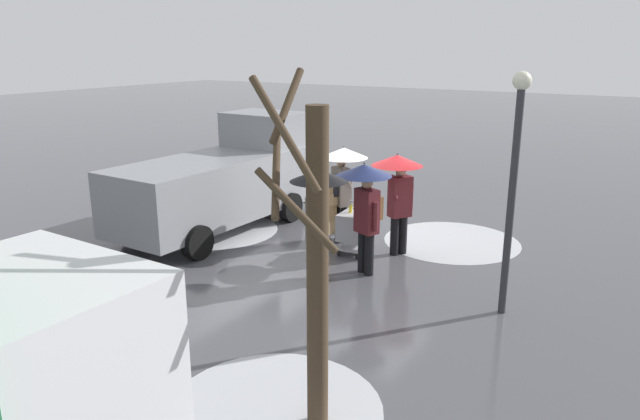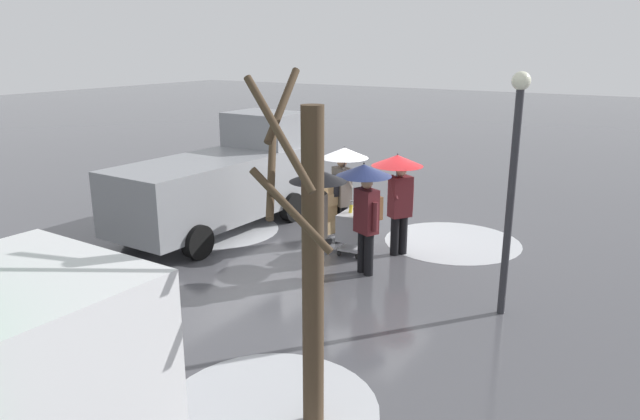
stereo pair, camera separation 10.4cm
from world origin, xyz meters
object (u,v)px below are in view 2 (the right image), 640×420
cargo_van_parked_right (223,180)px  pedestrian_white_side (343,172)px  pedestrian_black_side (399,181)px  pedestrian_far_side (317,199)px  street_lamp (513,171)px  shopping_cart_vendor (354,227)px  hand_dolly_boxes (325,207)px  bare_tree_near (309,262)px  pedestrian_pink_side (365,193)px

cargo_van_parked_right → pedestrian_white_side: cargo_van_parked_right is taller
pedestrian_black_side → pedestrian_far_side: bearing=73.7°
street_lamp → pedestrian_black_side: bearing=-32.0°
shopping_cart_vendor → pedestrian_white_side: (0.60, -0.55, 1.00)m
shopping_cart_vendor → hand_dolly_boxes: (0.88, -0.26, 0.24)m
hand_dolly_boxes → pedestrian_black_side: 1.85m
pedestrian_far_side → bare_tree_near: 4.29m
pedestrian_far_side → bare_tree_near: bearing=121.0°
bare_tree_near → street_lamp: bare_tree_near is taller
shopping_cart_vendor → hand_dolly_boxes: hand_dolly_boxes is taller
hand_dolly_boxes → bare_tree_near: (-3.26, 5.65, 1.18)m
pedestrian_pink_side → pedestrian_far_side: size_ratio=1.00×
shopping_cart_vendor → bare_tree_near: (-2.38, 5.40, 1.42)m
pedestrian_black_side → bare_tree_near: 6.00m
cargo_van_parked_right → bare_tree_near: bearing=137.7°
cargo_van_parked_right → pedestrian_pink_side: bearing=169.3°
pedestrian_pink_side → pedestrian_white_side: (1.30, -1.42, 0.00)m
pedestrian_pink_side → pedestrian_black_side: (-0.10, -1.24, 0.01)m
shopping_cart_vendor → pedestrian_far_side: bearing=95.9°
hand_dolly_boxes → pedestrian_black_side: bearing=-176.1°
shopping_cart_vendor → street_lamp: street_lamp is taller
street_lamp → cargo_van_parked_right: bearing=-9.8°
shopping_cart_vendor → hand_dolly_boxes: size_ratio=0.72×
hand_dolly_boxes → bare_tree_near: bearing=120.0°
pedestrian_pink_side → hand_dolly_boxes: bearing=-35.7°
pedestrian_pink_side → pedestrian_white_side: same height
pedestrian_far_side → street_lamp: size_ratio=0.56×
hand_dolly_boxes → pedestrian_far_side: bearing=118.0°
cargo_van_parked_right → pedestrian_far_side: bearing=155.6°
pedestrian_white_side → bare_tree_near: 6.66m
pedestrian_far_side → bare_tree_near: (-2.20, 3.66, 0.41)m
pedestrian_far_side → pedestrian_pink_side: bearing=-120.8°
bare_tree_near → shopping_cart_vendor: bearing=-66.2°
pedestrian_white_side → pedestrian_far_side: 2.41m
cargo_van_parked_right → pedestrian_black_side: size_ratio=2.51×
pedestrian_black_side → pedestrian_pink_side: bearing=85.3°
shopping_cart_vendor → pedestrian_black_side: size_ratio=0.49×
cargo_van_parked_right → pedestrian_far_side: cargo_van_parked_right is taller
pedestrian_far_side → cargo_van_parked_right: bearing=-24.4°
street_lamp → bare_tree_near: bearing=75.6°
pedestrian_far_side → street_lamp: street_lamp is taller
cargo_van_parked_right → shopping_cart_vendor: (-3.46, -0.09, -0.61)m
pedestrian_white_side → pedestrian_far_side: size_ratio=1.00×
shopping_cart_vendor → pedestrian_far_side: size_ratio=0.49×
pedestrian_far_side → street_lamp: (-3.25, -0.46, 0.79)m
pedestrian_black_side → pedestrian_far_side: (0.62, 2.11, 0.00)m
pedestrian_white_side → bare_tree_near: (-2.98, 5.94, 0.42)m
hand_dolly_boxes → bare_tree_near: bare_tree_near is taller
shopping_cart_vendor → cargo_van_parked_right: bearing=1.4°
hand_dolly_boxes → pedestrian_pink_side: 2.08m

